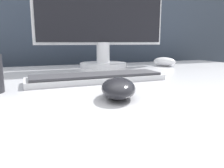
{
  "coord_description": "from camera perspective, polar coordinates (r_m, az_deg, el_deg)",
  "views": [
    {
      "loc": [
        -0.22,
        -0.63,
        0.86
      ],
      "look_at": [
        -0.04,
        -0.17,
        0.76
      ],
      "focal_mm": 35.0,
      "sensor_mm": 36.0,
      "label": 1
    }
  ],
  "objects": [
    {
      "name": "monitor",
      "position": [
        1.07,
        -2.47,
        18.09
      ],
      "size": [
        0.63,
        0.22,
        0.47
      ],
      "color": "white",
      "rests_on": "desk"
    },
    {
      "name": "computer_mouse_far",
      "position": [
        1.13,
        13.53,
        5.7
      ],
      "size": [
        0.11,
        0.13,
        0.04
      ],
      "rotation": [
        0.0,
        0.0,
        0.45
      ],
      "color": "white",
      "rests_on": "desk"
    },
    {
      "name": "partition_panel",
      "position": [
        1.32,
        -11.33,
        2.6
      ],
      "size": [
        5.0,
        0.03,
        1.34
      ],
      "color": "#333D4C",
      "rests_on": "ground_plane"
    },
    {
      "name": "keyboard",
      "position": [
        0.67,
        -3.84,
        1.61
      ],
      "size": [
        0.42,
        0.11,
        0.02
      ],
      "rotation": [
        0.0,
        0.0,
        0.01
      ],
      "color": "silver",
      "rests_on": "desk"
    },
    {
      "name": "computer_mouse_near",
      "position": [
        0.47,
        1.66,
        -1.07
      ],
      "size": [
        0.11,
        0.14,
        0.04
      ],
      "rotation": [
        0.0,
        0.0,
        -0.36
      ],
      "color": "#232328",
      "rests_on": "desk"
    }
  ]
}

